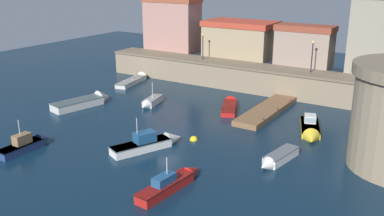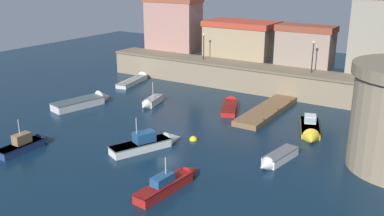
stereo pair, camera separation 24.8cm
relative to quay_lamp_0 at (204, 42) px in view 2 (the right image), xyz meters
The scene contains 17 objects.
ground_plane 19.94m from the quay_lamp_0, 69.18° to the right, with size 96.98×96.98×0.00m, color #0C2338.
quay_wall 7.78m from the quay_lamp_0, ahead, with size 40.14×3.93×3.06m.
old_town_backdrop 9.25m from the quay_lamp_0, 24.70° to the left, with size 37.54×5.53×8.94m.
pier_dock 14.92m from the quay_lamp_0, 31.17° to the right, with size 2.53×10.92×0.70m.
quay_lamp_0 is the anchor object (origin of this frame).
quay_lamp_1 14.05m from the quay_lamp_0, ahead, with size 0.32×0.32×3.56m.
moored_boat_0 12.56m from the quay_lamp_0, 88.12° to the right, with size 1.99×4.22×2.64m.
moored_boat_1 26.99m from the quay_lamp_0, 91.81° to the right, with size 1.32×4.85×3.00m.
moored_boat_2 12.27m from the quay_lamp_0, 44.24° to the right, with size 3.60×5.88×1.33m.
moored_boat_3 21.23m from the quay_lamp_0, 31.26° to the right, with size 3.57×6.28×1.73m.
moored_boat_4 29.06m from the quay_lamp_0, 63.24° to the right, with size 1.63×6.22×2.62m.
moored_boat_5 25.54m from the quay_lamp_0, 46.08° to the right, with size 1.82×4.78×1.07m.
moored_boat_6 16.96m from the quay_lamp_0, 109.75° to the right, with size 3.32×7.06×1.80m.
moored_boat_7 22.76m from the quay_lamp_0, 70.24° to the right, with size 3.82×6.44×3.18m.
moored_boat_8 10.05m from the quay_lamp_0, 149.65° to the right, with size 2.75×7.30×1.38m.
mooring_buoy_0 20.67m from the quay_lamp_0, 61.33° to the right, with size 0.71×0.71×0.71m, color yellow.
mooring_buoy_1 15.06m from the quay_lamp_0, 112.98° to the right, with size 0.72×0.72×0.72m, color #EA4C19.
Camera 2 is at (21.33, -28.87, 14.15)m, focal length 40.46 mm.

